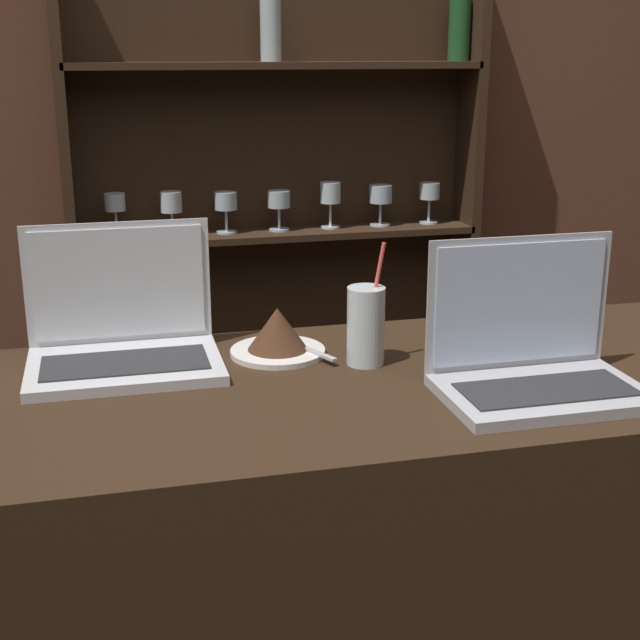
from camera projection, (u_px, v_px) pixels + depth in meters
The scene contains 6 objects.
back_wall at pixel (233, 142), 2.71m from camera, with size 7.00×0.06×2.70m.
back_shelf at pixel (279, 251), 2.76m from camera, with size 1.24×0.18×1.97m.
laptop_near at pixel (123, 335), 1.55m from camera, with size 0.33×0.23×0.24m.
laptop_far at pixel (534, 357), 1.43m from camera, with size 0.32×0.21×0.24m.
cake_plate at pixel (278, 334), 1.61m from camera, with size 0.17×0.18×0.09m.
water_glass at pixel (366, 326), 1.55m from camera, with size 0.07×0.07×0.22m.
Camera 1 is at (-0.41, -1.03, 1.62)m, focal length 50.00 mm.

